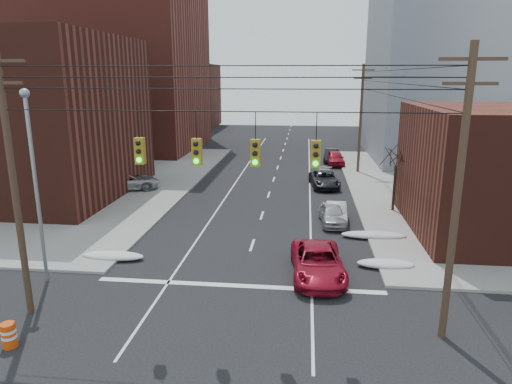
% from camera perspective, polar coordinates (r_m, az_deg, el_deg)
% --- Properties ---
extents(ground, '(160.00, 160.00, 0.00)m').
position_cam_1_polar(ground, '(16.99, -5.58, -21.19)').
color(ground, black).
rests_on(ground, ground).
extents(building_brick_tall, '(24.00, 20.00, 30.00)m').
position_cam_1_polar(building_brick_tall, '(67.38, -18.33, 18.03)').
color(building_brick_tall, maroon).
rests_on(building_brick_tall, ground).
extents(building_brick_near, '(20.00, 16.00, 13.00)m').
position_cam_1_polar(building_brick_near, '(43.57, -29.14, 8.14)').
color(building_brick_near, '#491E16').
rests_on(building_brick_near, ground).
extents(building_brick_far, '(22.00, 18.00, 12.00)m').
position_cam_1_polar(building_brick_far, '(92.28, -12.33, 11.63)').
color(building_brick_far, '#491E16').
rests_on(building_brick_far, ground).
extents(building_office, '(22.00, 20.00, 25.00)m').
position_cam_1_polar(building_office, '(60.61, 25.49, 15.51)').
color(building_office, gray).
rests_on(building_office, ground).
extents(building_glass, '(20.00, 18.00, 22.00)m').
position_cam_1_polar(building_glass, '(86.10, 21.04, 14.19)').
color(building_glass, gray).
rests_on(building_glass, ground).
extents(utility_pole_left, '(2.20, 0.28, 11.00)m').
position_cam_1_polar(utility_pole_left, '(20.54, -28.06, 1.20)').
color(utility_pole_left, '#473323').
rests_on(utility_pole_left, ground).
extents(utility_pole_right, '(2.20, 0.28, 11.00)m').
position_cam_1_polar(utility_pole_right, '(17.86, 23.91, -0.10)').
color(utility_pole_right, '#473323').
rests_on(utility_pole_right, ground).
extents(utility_pole_far, '(2.20, 0.28, 11.00)m').
position_cam_1_polar(utility_pole_far, '(47.99, 12.96, 9.12)').
color(utility_pole_far, '#473323').
rests_on(utility_pole_far, ground).
extents(traffic_signals, '(17.00, 0.42, 2.02)m').
position_cam_1_polar(traffic_signals, '(16.95, -3.80, 5.18)').
color(traffic_signals, black).
rests_on(traffic_signals, ground).
extents(street_light, '(0.44, 0.44, 9.32)m').
position_cam_1_polar(street_light, '(23.58, -25.99, 2.33)').
color(street_light, gray).
rests_on(street_light, ground).
extents(bare_tree, '(2.09, 2.20, 4.93)m').
position_cam_1_polar(bare_tree, '(34.96, 16.92, 1.26)').
color(bare_tree, black).
rests_on(bare_tree, ground).
extents(snow_nw, '(3.50, 1.08, 0.42)m').
position_cam_1_polar(snow_nw, '(26.62, -17.45, -7.61)').
color(snow_nw, silver).
rests_on(snow_nw, ground).
extents(snow_ne, '(3.00, 1.08, 0.42)m').
position_cam_1_polar(snow_ne, '(25.33, 15.89, -8.63)').
color(snow_ne, silver).
rests_on(snow_ne, ground).
extents(snow_east_far, '(4.00, 1.08, 0.42)m').
position_cam_1_polar(snow_east_far, '(29.47, 14.49, -5.24)').
color(snow_east_far, silver).
rests_on(snow_east_far, ground).
extents(red_pickup, '(2.91, 5.64, 1.52)m').
position_cam_1_polar(red_pickup, '(23.36, 7.72, -8.72)').
color(red_pickup, maroon).
rests_on(red_pickup, ground).
extents(parked_car_a, '(1.90, 4.15, 1.38)m').
position_cam_1_polar(parked_car_a, '(31.56, 9.53, -2.75)').
color(parked_car_a, '#A3A2A7').
rests_on(parked_car_a, ground).
extents(parked_car_b, '(1.49, 3.96, 1.29)m').
position_cam_1_polar(parked_car_b, '(32.06, 10.00, -2.59)').
color(parked_car_b, silver).
rests_on(parked_car_b, ground).
extents(parked_car_c, '(2.94, 5.37, 1.43)m').
position_cam_1_polar(parked_car_c, '(41.93, 8.54, 1.58)').
color(parked_car_c, black).
rests_on(parked_car_c, ground).
extents(parked_car_d, '(1.92, 4.32, 1.23)m').
position_cam_1_polar(parked_car_d, '(43.46, 8.53, 1.90)').
color(parked_car_d, '#B1B0B5').
rests_on(parked_car_d, ground).
extents(parked_car_e, '(2.05, 4.70, 1.57)m').
position_cam_1_polar(parked_car_e, '(52.55, 9.88, 4.19)').
color(parked_car_e, maroon).
rests_on(parked_car_e, ground).
extents(parked_car_f, '(2.06, 4.61, 1.47)m').
position_cam_1_polar(parked_car_f, '(54.71, 9.42, 4.55)').
color(parked_car_f, black).
rests_on(parked_car_f, ground).
extents(lot_car_a, '(4.45, 3.09, 1.39)m').
position_cam_1_polar(lot_car_a, '(39.25, -22.46, -0.04)').
color(lot_car_a, silver).
rests_on(lot_car_a, sidewalk_nw).
extents(lot_car_b, '(5.89, 4.23, 1.49)m').
position_cam_1_polar(lot_car_b, '(41.44, -15.65, 1.31)').
color(lot_car_b, '#A5A5A9').
rests_on(lot_car_b, sidewalk_nw).
extents(lot_car_c, '(4.98, 3.40, 1.34)m').
position_cam_1_polar(lot_car_c, '(40.78, -22.92, 0.39)').
color(lot_car_c, black).
rests_on(lot_car_c, sidewalk_nw).
extents(lot_car_d, '(4.00, 1.77, 1.34)m').
position_cam_1_polar(lot_car_d, '(45.23, -23.07, 1.65)').
color(lot_car_d, '#9F9FA3').
rests_on(lot_car_d, sidewalk_nw).
extents(construction_barrel, '(0.65, 0.65, 0.96)m').
position_cam_1_polar(construction_barrel, '(20.03, -28.50, -15.42)').
color(construction_barrel, '#D9420B').
rests_on(construction_barrel, ground).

